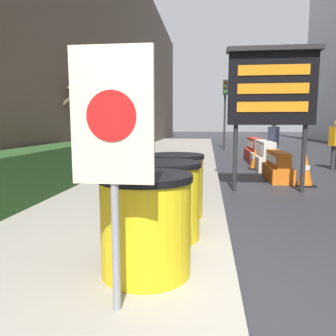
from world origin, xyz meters
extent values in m
plane|color=#2D2D33|center=(0.00, 0.00, 0.00)|extent=(120.00, 120.00, 0.00)
cube|color=brown|center=(-4.47, 9.80, 5.07)|extent=(0.40, 50.40, 10.14)
cube|color=#284C23|center=(-3.67, 3.57, 0.58)|extent=(0.90, 5.21, 0.89)
cylinder|color=#4C3D2D|center=(-3.48, 6.51, 1.39)|extent=(0.32, 0.32, 2.51)
cylinder|color=#4C3D2D|center=(-2.68, 6.76, 2.88)|extent=(0.51, 1.70, 1.22)
cylinder|color=#4C3D2D|center=(-3.96, 6.95, 2.44)|extent=(0.89, 1.16, 1.02)
cylinder|color=#4C3D2D|center=(-3.83, 6.84, 3.02)|extent=(0.77, 0.86, 1.28)
cylinder|color=yellow|center=(-0.84, 0.51, 0.57)|extent=(0.83, 0.83, 0.88)
cylinder|color=black|center=(-0.84, 0.51, 1.04)|extent=(0.86, 0.86, 0.06)
cylinder|color=yellow|center=(-0.79, 1.47, 0.57)|extent=(0.83, 0.83, 0.88)
cylinder|color=black|center=(-0.79, 1.47, 1.04)|extent=(0.86, 0.86, 0.06)
cylinder|color=yellow|center=(-0.77, 2.44, 0.57)|extent=(0.83, 0.83, 0.88)
cylinder|color=black|center=(-0.77, 2.44, 1.04)|extent=(0.86, 0.86, 0.06)
cylinder|color=gray|center=(-0.95, -0.12, 0.86)|extent=(0.06, 0.06, 1.44)
cube|color=beige|center=(-0.95, -0.14, 1.57)|extent=(0.59, 0.04, 0.95)
cylinder|color=red|center=(-0.95, -0.16, 1.57)|extent=(0.35, 0.01, 0.35)
cylinder|color=#28282B|center=(0.33, 5.14, 0.75)|extent=(0.10, 0.10, 1.49)
cylinder|color=#28282B|center=(1.82, 5.14, 0.75)|extent=(0.10, 0.10, 1.49)
cube|color=black|center=(1.07, 5.14, 2.27)|extent=(1.86, 0.24, 1.55)
cube|color=#28282B|center=(1.07, 5.06, 3.09)|extent=(1.98, 0.34, 0.10)
cube|color=orange|center=(1.07, 5.01, 2.65)|extent=(1.49, 0.02, 0.22)
cube|color=orange|center=(1.07, 5.01, 2.27)|extent=(1.49, 0.02, 0.22)
cube|color=orange|center=(1.07, 5.01, 1.88)|extent=(1.49, 0.02, 0.22)
cube|color=orange|center=(1.60, 6.72, 0.19)|extent=(0.56, 1.66, 0.39)
cube|color=orange|center=(1.60, 6.72, 0.58)|extent=(0.33, 1.66, 0.39)
cube|color=white|center=(1.42, 6.72, 0.58)|extent=(0.02, 1.32, 0.19)
cube|color=silver|center=(1.60, 8.92, 0.24)|extent=(0.63, 2.05, 0.47)
cube|color=silver|center=(1.60, 8.92, 0.71)|extent=(0.38, 2.05, 0.47)
cube|color=white|center=(1.40, 8.92, 0.71)|extent=(0.02, 1.64, 0.24)
cube|color=red|center=(1.60, 11.22, 0.24)|extent=(0.61, 2.13, 0.47)
cube|color=red|center=(1.60, 11.22, 0.71)|extent=(0.37, 2.13, 0.47)
cube|color=white|center=(1.41, 11.22, 0.71)|extent=(0.02, 1.70, 0.24)
cube|color=black|center=(2.09, 5.89, 0.02)|extent=(0.45, 0.45, 0.04)
cone|color=orange|center=(2.09, 5.89, 0.42)|extent=(0.36, 0.36, 0.76)
cylinder|color=white|center=(2.09, 5.89, 0.46)|extent=(0.21, 0.21, 0.11)
cube|color=black|center=(1.30, 8.86, 0.02)|extent=(0.39, 0.39, 0.04)
cone|color=orange|center=(1.30, 8.86, 0.37)|extent=(0.31, 0.31, 0.66)
cylinder|color=white|center=(1.30, 8.86, 0.40)|extent=(0.18, 0.18, 0.09)
cylinder|color=#2D2D30|center=(0.69, 17.56, 2.02)|extent=(0.12, 0.12, 4.03)
cube|color=#23281E|center=(0.69, 17.40, 3.61)|extent=(0.28, 0.28, 0.84)
sphere|color=#360605|center=(0.69, 17.25, 3.89)|extent=(0.15, 0.15, 0.15)
sphere|color=#392C06|center=(0.69, 17.25, 3.61)|extent=(0.15, 0.15, 0.15)
sphere|color=green|center=(0.69, 17.25, 3.33)|extent=(0.15, 0.15, 0.15)
cylinder|color=#23283D|center=(1.85, 9.08, 0.40)|extent=(0.13, 0.13, 0.79)
cylinder|color=#23283D|center=(1.99, 9.08, 0.40)|extent=(0.13, 0.13, 0.79)
cube|color=#232838|center=(1.92, 9.08, 1.10)|extent=(0.43, 0.50, 0.63)
sphere|color=#889D63|center=(1.92, 9.08, 1.53)|extent=(0.22, 0.22, 0.22)
cylinder|color=#333338|center=(3.86, 9.03, 0.40)|extent=(0.13, 0.13, 0.79)
camera|label=1|loc=(-0.29, -2.36, 1.52)|focal=35.00mm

